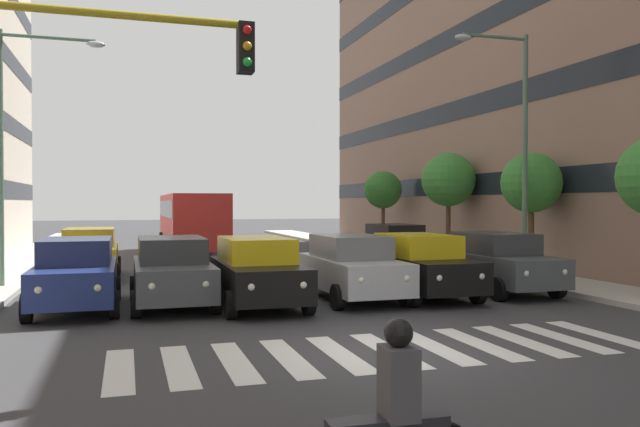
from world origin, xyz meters
name	(u,v)px	position (x,y,z in m)	size (l,w,h in m)	color
ground_plane	(388,350)	(0.00, 0.00, 0.00)	(180.00, 180.00, 0.00)	#38383A
building_left_block_0	(517,17)	(-14.16, -17.01, 11.81)	(8.70, 29.03, 23.63)	#846656
crosswalk_markings	(388,350)	(0.00, 0.00, 0.00)	(9.45, 2.80, 0.01)	silver
car_0	(497,262)	(-5.88, -5.77, 0.89)	(2.02, 4.44, 1.72)	#474C51
car_1	(420,265)	(-3.31, -5.55, 0.89)	(2.02, 4.44, 1.72)	black
car_2	(352,267)	(-1.37, -5.66, 0.89)	(2.02, 4.44, 1.72)	#B2B7BC
car_3	(257,271)	(1.28, -5.27, 0.89)	(2.02, 4.44, 1.72)	black
car_4	(172,271)	(3.30, -5.98, 0.89)	(2.02, 4.44, 1.72)	#474C51
car_5	(76,273)	(5.55, -6.08, 0.89)	(2.02, 4.44, 1.72)	navy
car_row2_0	(90,253)	(5.59, -12.72, 0.89)	(2.02, 4.44, 1.72)	gold
car_row2_1	(396,245)	(-6.06, -13.37, 0.89)	(2.02, 4.44, 1.72)	black
bus_behind_traffic	(191,218)	(1.28, -21.97, 1.86)	(2.78, 10.50, 3.00)	red
motorcycle_with_rider	(391,423)	(2.16, 5.12, 0.65)	(1.70, 0.37, 1.57)	black
traffic_light_gantry	(33,122)	(5.62, 0.63, 3.71)	(4.49, 0.36, 5.50)	#AD991E
street_lamp_left	(515,132)	(-7.53, -7.35, 4.86)	(2.62, 0.28, 7.84)	#4C6B56
street_lamp_right	(18,130)	(7.44, -10.31, 4.74)	(3.02, 0.28, 7.53)	#4C6B56
street_tree_1	(531,183)	(-8.80, -8.26, 3.26)	(2.05, 2.05, 4.16)	#513823
street_tree_2	(448,180)	(-8.75, -13.96, 3.56)	(2.28, 2.28, 4.57)	#513823
street_tree_3	(383,190)	(-8.39, -20.26, 3.25)	(1.95, 1.95, 4.10)	#513823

